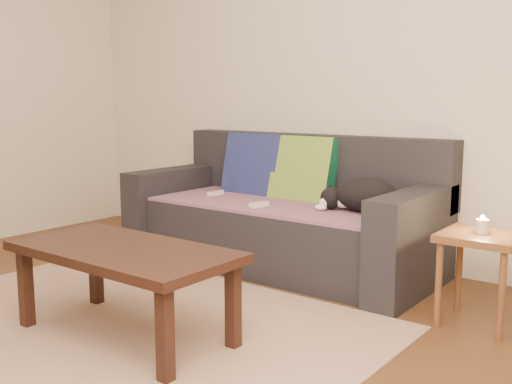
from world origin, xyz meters
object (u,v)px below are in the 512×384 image
sofa (284,220)px  side_table (481,250)px  wii_remote_a (216,193)px  cat (363,195)px  wii_remote_b (259,204)px  coffee_table (123,258)px

sofa → side_table: bearing=-12.7°
side_table → wii_remote_a: bearing=173.7°
cat → wii_remote_b: 0.65m
wii_remote_b → side_table: size_ratio=0.32×
wii_remote_a → wii_remote_b: size_ratio=1.00×
sofa → wii_remote_a: (-0.52, -0.10, 0.15)m
wii_remote_b → cat: bearing=-60.2°
cat → wii_remote_a: (-1.12, -0.07, -0.09)m
wii_remote_a → side_table: bearing=-99.8°
cat → wii_remote_a: 1.13m
side_table → sofa: bearing=167.3°
cat → coffee_table: size_ratio=0.47×
cat → side_table: 0.86m
sofa → coffee_table: size_ratio=1.90×
side_table → coffee_table: size_ratio=0.42×
sofa → wii_remote_a: 0.55m
wii_remote_a → coffee_table: wii_remote_a is taller
cat → wii_remote_b: (-0.60, -0.25, -0.09)m
cat → coffee_table: (-0.47, -1.47, -0.15)m
wii_remote_a → side_table: 1.93m
sofa → side_table: size_ratio=4.51×
wii_remote_a → coffee_table: 1.54m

